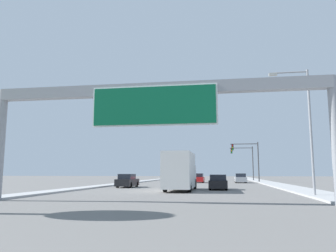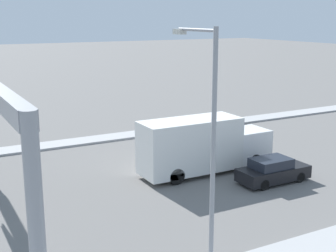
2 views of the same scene
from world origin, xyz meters
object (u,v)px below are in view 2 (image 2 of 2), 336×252
Objects in this scene: car_far_center at (273,171)px; truck_box_primary at (202,145)px; car_near_right at (218,128)px; street_lamp_right at (208,134)px.

truck_box_primary is at bearing -141.35° from car_far_center.
car_far_center is 0.50× the size of truck_box_primary.
street_lamp_right is (17.01, -12.32, 4.79)m from car_near_right.
car_far_center is 0.47× the size of street_lamp_right.
car_far_center is 4.61m from truck_box_primary.
truck_box_primary reaches higher than car_near_right.
car_far_center is 0.99× the size of car_near_right.
street_lamp_right is at bearing -54.11° from car_far_center.
street_lamp_right is at bearing -31.76° from truck_box_primary.
street_lamp_right reaches higher than truck_box_primary.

